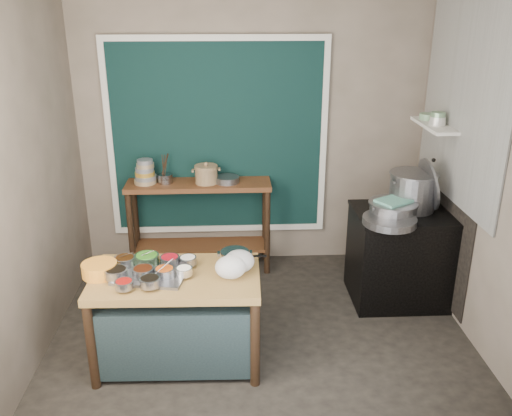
{
  "coord_description": "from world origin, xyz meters",
  "views": [
    {
      "loc": [
        -0.23,
        -3.91,
        2.66
      ],
      "look_at": [
        -0.02,
        0.25,
        1.06
      ],
      "focal_mm": 38.0,
      "sensor_mm": 36.0,
      "label": 1
    }
  ],
  "objects_px": {
    "condiment_tray": "(151,275)",
    "ceramic_crock": "(206,175)",
    "yellow_basin": "(100,269)",
    "steamer": "(393,210)",
    "prep_table": "(178,318)",
    "saucepan": "(235,258)",
    "utensil_cup": "(165,178)",
    "back_counter": "(200,226)",
    "stove_block": "(401,257)",
    "stock_pot": "(412,191)"
  },
  "relations": [
    {
      "from": "back_counter",
      "to": "ceramic_crock",
      "type": "bearing_deg",
      "value": -17.03
    },
    {
      "from": "prep_table",
      "to": "back_counter",
      "type": "distance_m",
      "value": 1.59
    },
    {
      "from": "stove_block",
      "to": "back_counter",
      "type": "bearing_deg",
      "value": 158.98
    },
    {
      "from": "prep_table",
      "to": "stock_pot",
      "type": "xyz_separation_m",
      "value": [
        2.06,
        0.92,
        0.68
      ]
    },
    {
      "from": "condiment_tray",
      "to": "utensil_cup",
      "type": "relative_size",
      "value": 3.37
    },
    {
      "from": "yellow_basin",
      "to": "saucepan",
      "type": "bearing_deg",
      "value": 6.2
    },
    {
      "from": "back_counter",
      "to": "steamer",
      "type": "distance_m",
      "value": 1.99
    },
    {
      "from": "condiment_tray",
      "to": "ceramic_crock",
      "type": "bearing_deg",
      "value": 77.06
    },
    {
      "from": "prep_table",
      "to": "condiment_tray",
      "type": "relative_size",
      "value": 2.43
    },
    {
      "from": "prep_table",
      "to": "saucepan",
      "type": "relative_size",
      "value": 5.6
    },
    {
      "from": "prep_table",
      "to": "steamer",
      "type": "bearing_deg",
      "value": 23.16
    },
    {
      "from": "condiment_tray",
      "to": "steamer",
      "type": "relative_size",
      "value": 1.18
    },
    {
      "from": "utensil_cup",
      "to": "back_counter",
      "type": "bearing_deg",
      "value": -0.55
    },
    {
      "from": "utensil_cup",
      "to": "stove_block",
      "type": "bearing_deg",
      "value": -18.21
    },
    {
      "from": "utensil_cup",
      "to": "steamer",
      "type": "distance_m",
      "value": 2.23
    },
    {
      "from": "condiment_tray",
      "to": "stock_pot",
      "type": "relative_size",
      "value": 1.17
    },
    {
      "from": "back_counter",
      "to": "condiment_tray",
      "type": "xyz_separation_m",
      "value": [
        -0.28,
        -1.6,
        0.29
      ]
    },
    {
      "from": "stove_block",
      "to": "saucepan",
      "type": "xyz_separation_m",
      "value": [
        -1.56,
        -0.72,
        0.39
      ]
    },
    {
      "from": "utensil_cup",
      "to": "ceramic_crock",
      "type": "height_order",
      "value": "ceramic_crock"
    },
    {
      "from": "back_counter",
      "to": "utensil_cup",
      "type": "xyz_separation_m",
      "value": [
        -0.33,
        0.0,
        0.52
      ]
    },
    {
      "from": "stove_block",
      "to": "prep_table",
      "type": "bearing_deg",
      "value": -156.97
    },
    {
      "from": "back_counter",
      "to": "saucepan",
      "type": "xyz_separation_m",
      "value": [
        0.34,
        -1.45,
        0.34
      ]
    },
    {
      "from": "back_counter",
      "to": "utensil_cup",
      "type": "distance_m",
      "value": 0.62
    },
    {
      "from": "yellow_basin",
      "to": "ceramic_crock",
      "type": "distance_m",
      "value": 1.72
    },
    {
      "from": "back_counter",
      "to": "ceramic_crock",
      "type": "xyz_separation_m",
      "value": [
        0.08,
        -0.03,
        0.56
      ]
    },
    {
      "from": "utensil_cup",
      "to": "prep_table",
      "type": "bearing_deg",
      "value": -81.8
    },
    {
      "from": "back_counter",
      "to": "yellow_basin",
      "type": "distance_m",
      "value": 1.73
    },
    {
      "from": "back_counter",
      "to": "stove_block",
      "type": "bearing_deg",
      "value": -21.02
    },
    {
      "from": "yellow_basin",
      "to": "stock_pot",
      "type": "xyz_separation_m",
      "value": [
        2.62,
        0.9,
        0.25
      ]
    },
    {
      "from": "ceramic_crock",
      "to": "steamer",
      "type": "bearing_deg",
      "value": -26.45
    },
    {
      "from": "stock_pot",
      "to": "ceramic_crock",
      "type": "bearing_deg",
      "value": 161.35
    },
    {
      "from": "stock_pot",
      "to": "steamer",
      "type": "relative_size",
      "value": 1.01
    },
    {
      "from": "stock_pot",
      "to": "steamer",
      "type": "xyz_separation_m",
      "value": [
        -0.22,
        -0.19,
        -0.1
      ]
    },
    {
      "from": "stove_block",
      "to": "yellow_basin",
      "type": "height_order",
      "value": "same"
    },
    {
      "from": "condiment_tray",
      "to": "ceramic_crock",
      "type": "height_order",
      "value": "ceramic_crock"
    },
    {
      "from": "ceramic_crock",
      "to": "yellow_basin",
      "type": "bearing_deg",
      "value": -115.75
    },
    {
      "from": "steamer",
      "to": "utensil_cup",
      "type": "bearing_deg",
      "value": 157.59
    },
    {
      "from": "prep_table",
      "to": "saucepan",
      "type": "xyz_separation_m",
      "value": [
        0.44,
        0.13,
        0.44
      ]
    },
    {
      "from": "stove_block",
      "to": "yellow_basin",
      "type": "distance_m",
      "value": 2.72
    },
    {
      "from": "back_counter",
      "to": "condiment_tray",
      "type": "height_order",
      "value": "back_counter"
    },
    {
      "from": "ceramic_crock",
      "to": "saucepan",
      "type": "bearing_deg",
      "value": -79.58
    },
    {
      "from": "utensil_cup",
      "to": "ceramic_crock",
      "type": "xyz_separation_m",
      "value": [
        0.41,
        -0.03,
        0.04
      ]
    },
    {
      "from": "stove_block",
      "to": "ceramic_crock",
      "type": "bearing_deg",
      "value": 158.81
    },
    {
      "from": "stove_block",
      "to": "utensil_cup",
      "type": "height_order",
      "value": "utensil_cup"
    },
    {
      "from": "steamer",
      "to": "prep_table",
      "type": "bearing_deg",
      "value": -158.26
    },
    {
      "from": "saucepan",
      "to": "ceramic_crock",
      "type": "height_order",
      "value": "ceramic_crock"
    },
    {
      "from": "back_counter",
      "to": "ceramic_crock",
      "type": "relative_size",
      "value": 6.0
    },
    {
      "from": "yellow_basin",
      "to": "ceramic_crock",
      "type": "xyz_separation_m",
      "value": [
        0.74,
        1.54,
        0.23
      ]
    },
    {
      "from": "stove_block",
      "to": "condiment_tray",
      "type": "relative_size",
      "value": 1.75
    },
    {
      "from": "yellow_basin",
      "to": "ceramic_crock",
      "type": "bearing_deg",
      "value": 64.25
    }
  ]
}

